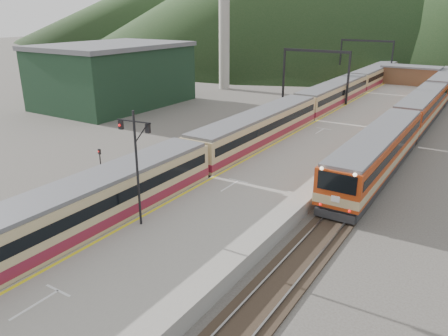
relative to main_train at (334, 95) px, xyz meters
The scene contains 13 objects.
track_main 15.17m from the main_train, 90.00° to the right, with size 2.60×200.00×0.23m.
track_far 15.98m from the main_train, 108.40° to the right, with size 2.60×200.00×0.23m.
track_second 19.04m from the main_train, 52.58° to the right, with size 2.60×200.00×0.23m.
platform 18.00m from the main_train, 71.80° to the right, with size 8.00×100.00×1.00m, color gray.
gantry_near 4.47m from the main_train, behind, with size 9.55×0.25×8.00m.
gantry_far 25.37m from the main_train, 96.51° to the left, with size 9.55×0.25×8.00m.
warehouse 30.96m from the main_train, 155.04° to the right, with size 14.50×20.50×8.60m.
station_shed 23.64m from the main_train, 76.30° to the left, with size 9.40×4.40×3.10m.
main_train is the anchor object (origin of this frame).
second_train 11.63m from the main_train, ahead, with size 3.03×62.18×3.70m.
signal_mast 41.10m from the main_train, 86.54° to the right, with size 2.19×0.43×6.83m.
short_signal_b 27.34m from the main_train, 96.19° to the right, with size 0.24×0.19×2.27m.
short_signal_c 35.51m from the main_train, 102.60° to the right, with size 0.24×0.19×2.27m.
Camera 1 is at (19.03, -2.83, 12.89)m, focal length 35.00 mm.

